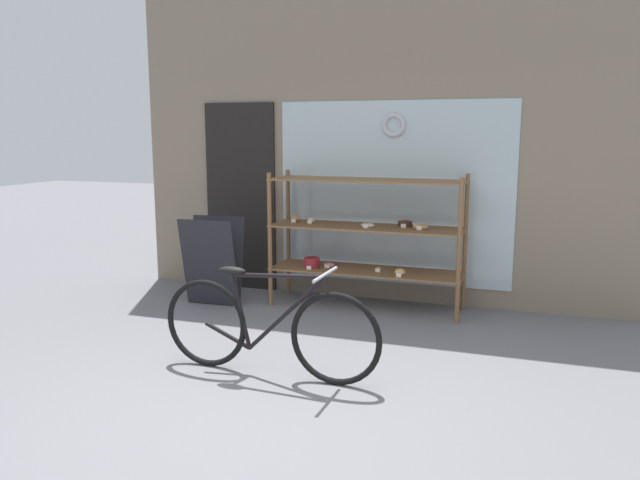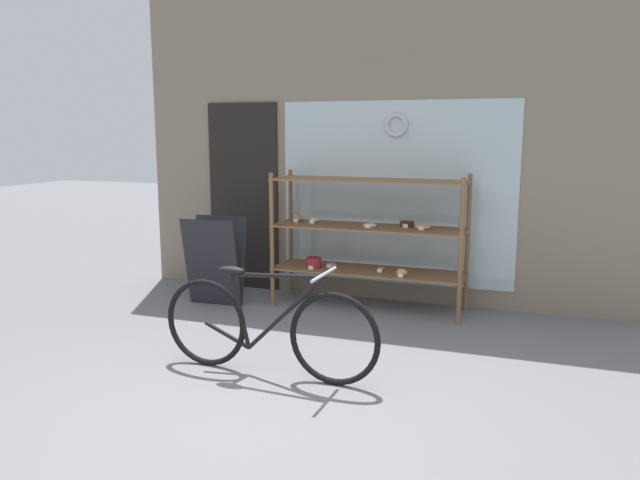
{
  "view_description": "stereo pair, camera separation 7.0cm",
  "coord_description": "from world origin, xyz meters",
  "views": [
    {
      "loc": [
        1.6,
        -3.46,
        1.79
      ],
      "look_at": [
        0.01,
        1.14,
        0.94
      ],
      "focal_mm": 35.0,
      "sensor_mm": 36.0,
      "label": 1
    },
    {
      "loc": [
        1.67,
        -3.44,
        1.79
      ],
      "look_at": [
        0.01,
        1.14,
        0.94
      ],
      "focal_mm": 35.0,
      "sensor_mm": 36.0,
      "label": 2
    }
  ],
  "objects": [
    {
      "name": "ground_plane",
      "position": [
        0.0,
        0.0,
        0.0
      ],
      "size": [
        30.0,
        30.0,
        0.0
      ],
      "primitive_type": "plane",
      "color": "slate"
    },
    {
      "name": "storefront_facade",
      "position": [
        -0.04,
        2.96,
        1.78
      ],
      "size": [
        5.42,
        0.13,
        3.68
      ],
      "color": "gray",
      "rests_on": "ground_plane"
    },
    {
      "name": "display_case",
      "position": [
        0.0,
        2.55,
        0.8
      ],
      "size": [
        1.95,
        0.55,
        1.38
      ],
      "color": "brown",
      "rests_on": "ground_plane"
    },
    {
      "name": "bicycle",
      "position": [
        -0.2,
        0.57,
        0.37
      ],
      "size": [
        1.73,
        0.46,
        0.81
      ],
      "rotation": [
        0.0,
        0.0,
        -0.02
      ],
      "color": "black",
      "rests_on": "ground_plane"
    },
    {
      "name": "sandwich_board",
      "position": [
        -1.51,
        2.14,
        0.46
      ],
      "size": [
        0.6,
        0.41,
        0.91
      ],
      "rotation": [
        0.0,
        0.0,
        0.05
      ],
      "color": "#232328",
      "rests_on": "ground_plane"
    }
  ]
}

